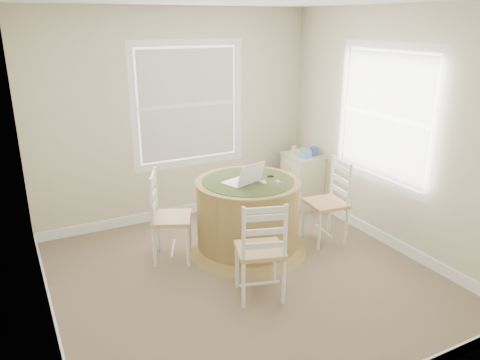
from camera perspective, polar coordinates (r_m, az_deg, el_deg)
room at (r=4.48m, az=1.57°, el=4.17°), size 3.64×3.64×2.64m
round_table at (r=5.12m, az=0.96°, el=-4.03°), size 1.31×1.31×0.82m
chair_left at (r=4.97m, az=-8.34°, el=-4.56°), size 0.54×0.55×0.95m
chair_near at (r=4.28m, az=2.46°, el=-8.45°), size 0.52×0.51×0.95m
chair_right at (r=5.40m, az=10.43°, el=-2.76°), size 0.45×0.47×0.95m
laptop at (r=4.92m, az=0.41°, el=0.02°), size 0.43×0.41×0.25m
mouse at (r=4.93m, az=2.79°, el=-0.24°), size 0.08×0.11×0.04m
phone at (r=4.98m, az=4.64°, el=-0.21°), size 0.06×0.10×0.02m
keys at (r=5.12m, az=3.71°, el=0.41°), size 0.07×0.06×0.02m
corner_chest at (r=6.45m, az=7.53°, el=-0.02°), size 0.41×0.55×0.73m
tissue_box at (r=6.19m, az=7.96°, el=3.18°), size 0.12×0.12×0.10m
box_yellow at (r=6.41m, az=7.53°, el=3.54°), size 0.15×0.10×0.06m
box_blue at (r=6.30m, az=8.93°, el=3.50°), size 0.08×0.08×0.12m
cup_cream at (r=6.40m, az=6.67°, el=3.71°), size 0.07×0.07×0.09m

